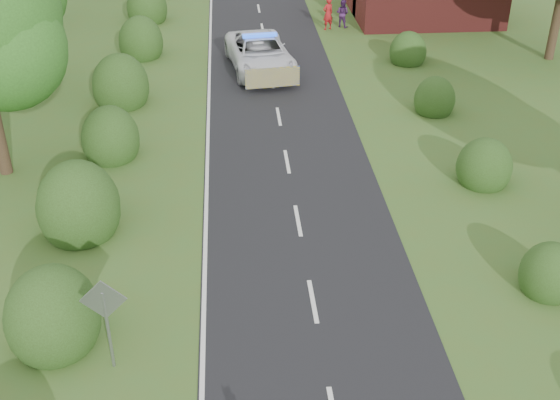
{
  "coord_description": "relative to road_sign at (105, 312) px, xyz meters",
  "views": [
    {
      "loc": [
        -2.01,
        -10.54,
        11.97
      ],
      "look_at": [
        -0.63,
        7.18,
        1.3
      ],
      "focal_mm": 45.0,
      "sensor_mm": 36.0,
      "label": 1
    }
  ],
  "objects": [
    {
      "name": "road",
      "position": [
        5.0,
        13.0,
        -1.64
      ],
      "size": [
        6.0,
        70.0,
        0.02
      ],
      "primitive_type": "cube",
      "color": "black",
      "rests_on": "ground"
    },
    {
      "name": "road_markings",
      "position": [
        3.4,
        10.93,
        -1.63
      ],
      "size": [
        4.96,
        70.0,
        0.01
      ],
      "color": "white",
      "rests_on": "road"
    },
    {
      "name": "hedgerow_left",
      "position": [
        -1.51,
        9.69,
        -0.91
      ],
      "size": [
        2.75,
        50.41,
        3.0
      ],
      "color": "#284016",
      "rests_on": "ground"
    },
    {
      "name": "hedgerow_right",
      "position": [
        11.6,
        9.21,
        -1.1
      ],
      "size": [
        2.1,
        45.78,
        2.1
      ],
      "color": "#284016",
      "rests_on": "ground"
    },
    {
      "name": "road_sign",
      "position": [
        0.0,
        0.0,
        0.0
      ],
      "size": [
        1.06,
        0.08,
        2.53
      ],
      "color": "gray",
      "rests_on": "ground"
    },
    {
      "name": "police_van",
      "position": [
        4.53,
        19.5,
        -0.84
      ],
      "size": [
        3.46,
        6.22,
        1.78
      ],
      "rotation": [
        0.0,
        0.0,
        0.13
      ],
      "color": "white",
      "rests_on": "ground"
    },
    {
      "name": "pedestrian_red",
      "position": [
        8.62,
        25.6,
        -0.77
      ],
      "size": [
        0.77,
        0.68,
        1.77
      ],
      "primitive_type": "imported",
      "rotation": [
        0.0,
        0.0,
        3.64
      ],
      "color": "#B11A1D",
      "rests_on": "ground"
    },
    {
      "name": "pedestrian_purple",
      "position": [
        9.49,
        26.02,
        -0.89
      ],
      "size": [
        0.94,
        0.89,
        1.53
      ],
      "primitive_type": "imported",
      "rotation": [
        0.0,
        0.0,
        2.56
      ],
      "color": "#4B245E",
      "rests_on": "ground"
    }
  ]
}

